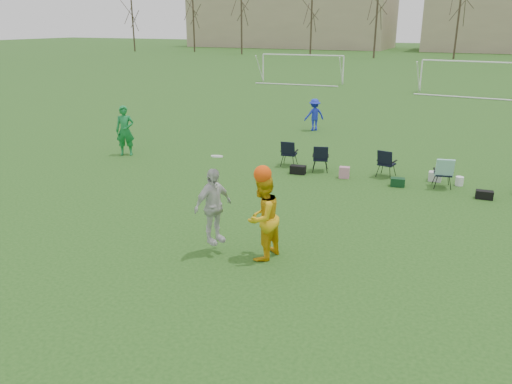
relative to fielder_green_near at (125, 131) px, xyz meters
The scene contains 9 objects.
ground 10.54m from the fielder_green_near, 41.46° to the right, with size 260.00×260.00×0.00m, color #204C17.
fielder_green_near is the anchor object (origin of this frame).
fielder_blue 9.53m from the fielder_green_near, 55.47° to the left, with size 1.02×0.59×1.58m, color #1B2CCC.
center_contest 10.59m from the fielder_green_near, 36.88° to the right, with size 1.96×1.36×2.39m.
sideline_setup 11.18m from the fielder_green_near, ahead, with size 8.82×1.63×1.83m.
goal_left 27.15m from the fielder_green_near, 94.52° to the left, with size 7.39×0.76×2.46m.
goal_mid 27.74m from the fielder_green_near, 64.67° to the left, with size 7.40×0.63×2.46m.
tree_line 63.55m from the fielder_green_near, 82.66° to the left, with size 110.28×3.28×11.40m.
building_row 90.38m from the fielder_green_near, 80.70° to the left, with size 126.00×16.00×13.00m.
Camera 1 is at (5.23, -8.84, 5.16)m, focal length 35.00 mm.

